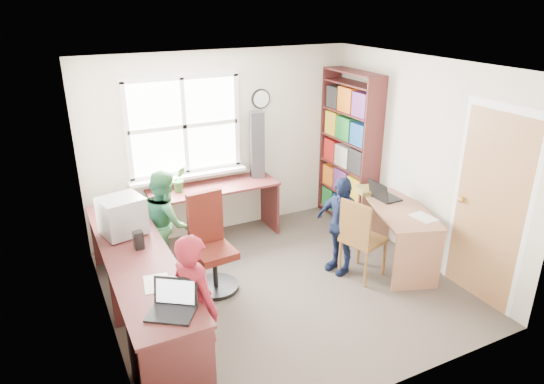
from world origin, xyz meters
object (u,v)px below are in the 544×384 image
(laptop_left, at_px, (173,304))
(laptop_right, at_px, (383,195))
(potted_plant, at_px, (179,179))
(crt_monitor, at_px, (122,216))
(person_red, at_px, (195,306))
(cd_tower, at_px, (257,145))
(swivel_chair, at_px, (211,249))
(right_desk, at_px, (399,223))
(person_navy, at_px, (341,225))
(bookshelf, at_px, (349,152))
(wooden_chair, at_px, (360,236))
(person_green, at_px, (166,223))
(l_desk, at_px, (170,296))

(laptop_left, relative_size, laptop_right, 1.30)
(laptop_right, distance_m, potted_plant, 2.49)
(crt_monitor, height_order, person_red, person_red)
(cd_tower, distance_m, person_red, 2.89)
(swivel_chair, bearing_deg, right_desk, -18.03)
(person_navy, bearing_deg, person_red, -83.28)
(bookshelf, height_order, swivel_chair, bookshelf)
(potted_plant, height_order, person_navy, person_navy)
(bookshelf, relative_size, wooden_chair, 2.19)
(crt_monitor, distance_m, laptop_left, 1.50)
(right_desk, relative_size, laptop_left, 3.03)
(cd_tower, relative_size, person_green, 0.71)
(person_navy, bearing_deg, laptop_left, -82.81)
(swivel_chair, height_order, crt_monitor, crt_monitor)
(bookshelf, distance_m, person_navy, 1.51)
(laptop_left, distance_m, cd_tower, 3.08)
(crt_monitor, relative_size, person_red, 0.36)
(right_desk, distance_m, crt_monitor, 3.11)
(cd_tower, bearing_deg, person_red, -111.79)
(potted_plant, bearing_deg, laptop_right, -30.33)
(laptop_left, xyz_separation_m, person_green, (0.42, 1.81, -0.18))
(swivel_chair, relative_size, laptop_left, 2.40)
(laptop_left, bearing_deg, person_navy, 58.20)
(swivel_chair, distance_m, person_green, 0.64)
(l_desk, xyz_separation_m, potted_plant, (0.63, 1.73, 0.46))
(laptop_right, bearing_deg, cd_tower, 37.31)
(l_desk, height_order, right_desk, l_desk)
(l_desk, relative_size, person_navy, 2.54)
(laptop_left, height_order, person_navy, person_navy)
(right_desk, distance_m, laptop_left, 3.04)
(l_desk, bearing_deg, right_desk, 3.34)
(laptop_left, bearing_deg, right_desk, 49.98)
(swivel_chair, xyz_separation_m, person_navy, (1.44, -0.34, 0.12))
(wooden_chair, relative_size, crt_monitor, 2.03)
(right_desk, bearing_deg, cd_tower, 142.55)
(l_desk, distance_m, person_red, 0.57)
(person_red, xyz_separation_m, person_navy, (2.00, 0.86, -0.07))
(swivel_chair, height_order, cd_tower, cd_tower)
(potted_plant, bearing_deg, person_navy, -44.07)
(potted_plant, bearing_deg, cd_tower, 3.41)
(swivel_chair, distance_m, person_red, 1.33)
(l_desk, bearing_deg, cd_tower, 46.24)
(l_desk, bearing_deg, potted_plant, 70.03)
(right_desk, distance_m, potted_plant, 2.69)
(bookshelf, relative_size, swivel_chair, 1.94)
(swivel_chair, bearing_deg, laptop_right, -10.06)
(wooden_chair, bearing_deg, potted_plant, 115.68)
(bookshelf, bearing_deg, l_desk, -153.57)
(crt_monitor, distance_m, cd_tower, 2.16)
(swivel_chair, bearing_deg, l_desk, -138.88)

